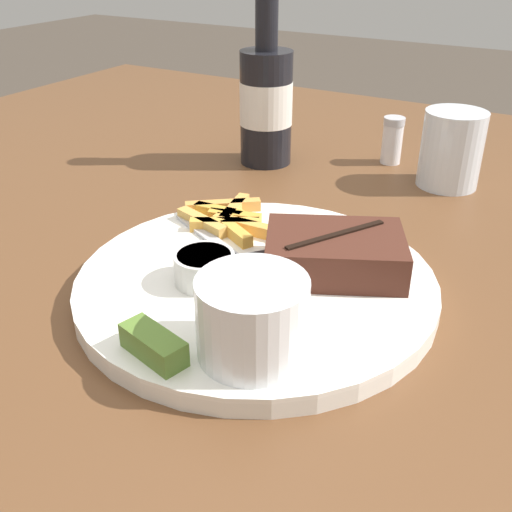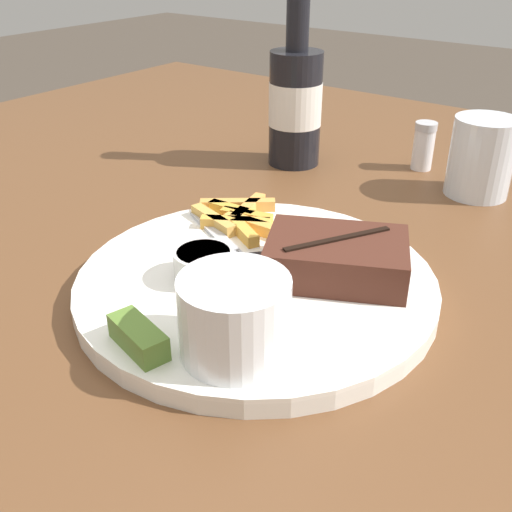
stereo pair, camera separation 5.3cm
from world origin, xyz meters
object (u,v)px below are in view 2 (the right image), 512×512
object	(u,v)px
dipping_sauce_cup	(204,264)
salt_shaker	(424,146)
knife_utensil	(294,256)
pickle_spear	(138,337)
fork_utensil	(218,235)
coleslaw_cup	(234,313)
steak_portion	(336,257)
beer_bottle	(295,101)
dinner_plate	(256,284)
drinking_glass	(481,157)

from	to	relation	value
dipping_sauce_cup	salt_shaker	xyz separation A→B (m)	(0.03, 0.42, -0.00)
knife_utensil	salt_shaker	distance (m)	0.35
dipping_sauce_cup	pickle_spear	world-z (taller)	dipping_sauce_cup
dipping_sauce_cup	fork_utensil	size ratio (longest dim) A/B	0.43
coleslaw_cup	knife_utensil	size ratio (longest dim) A/B	0.59
coleslaw_cup	knife_utensil	bearing A→B (deg)	106.54
steak_portion	dipping_sauce_cup	bearing A→B (deg)	-140.18
pickle_spear	beer_bottle	world-z (taller)	beer_bottle
pickle_spear	beer_bottle	size ratio (longest dim) A/B	0.24
coleslaw_cup	salt_shaker	distance (m)	0.49
salt_shaker	knife_utensil	bearing A→B (deg)	-86.95
knife_utensil	beer_bottle	xyz separation A→B (m)	(-0.17, 0.26, 0.07)
dinner_plate	fork_utensil	size ratio (longest dim) A/B	2.59
knife_utensil	salt_shaker	bearing A→B (deg)	43.24
beer_bottle	pickle_spear	bearing A→B (deg)	-70.72
pickle_spear	drinking_glass	xyz separation A→B (m)	(0.09, 0.48, 0.02)
steak_portion	knife_utensil	size ratio (longest dim) A/B	1.08
dipping_sauce_cup	pickle_spear	xyz separation A→B (m)	(0.03, -0.11, -0.01)
dipping_sauce_cup	beer_bottle	size ratio (longest dim) A/B	0.22
steak_portion	beer_bottle	distance (m)	0.35
steak_portion	fork_utensil	distance (m)	0.13
beer_bottle	salt_shaker	xyz separation A→B (m)	(0.15, 0.08, -0.05)
coleslaw_cup	fork_utensil	bearing A→B (deg)	133.82
drinking_glass	beer_bottle	bearing A→B (deg)	-170.52
dinner_plate	beer_bottle	xyz separation A→B (m)	(-0.16, 0.31, 0.08)
coleslaw_cup	salt_shaker	xyz separation A→B (m)	(-0.06, 0.49, -0.02)
dipping_sauce_cup	salt_shaker	bearing A→B (deg)	86.43
fork_utensil	salt_shaker	xyz separation A→B (m)	(0.07, 0.35, 0.01)
pickle_spear	fork_utensil	bearing A→B (deg)	111.89
dipping_sauce_cup	dinner_plate	bearing A→B (deg)	43.10
pickle_spear	beer_bottle	distance (m)	0.47
steak_portion	coleslaw_cup	distance (m)	0.14
drinking_glass	dipping_sauce_cup	bearing A→B (deg)	-107.10
salt_shaker	fork_utensil	bearing A→B (deg)	-101.18
dipping_sauce_cup	drinking_glass	size ratio (longest dim) A/B	0.56
dipping_sauce_cup	fork_utensil	bearing A→B (deg)	121.71
dinner_plate	pickle_spear	bearing A→B (deg)	-92.81
dinner_plate	dipping_sauce_cup	size ratio (longest dim) A/B	6.05
dinner_plate	steak_portion	world-z (taller)	steak_portion
salt_shaker	coleslaw_cup	bearing A→B (deg)	-82.90
steak_portion	coleslaw_cup	size ratio (longest dim) A/B	1.82
fork_utensil	knife_utensil	xyz separation A→B (m)	(0.09, 0.01, 0.00)
steak_portion	drinking_glass	world-z (taller)	drinking_glass
steak_portion	fork_utensil	size ratio (longest dim) A/B	1.18
coleslaw_cup	fork_utensil	size ratio (longest dim) A/B	0.65
pickle_spear	salt_shaker	xyz separation A→B (m)	(-0.00, 0.53, 0.00)
steak_portion	drinking_glass	distance (m)	0.31
fork_utensil	drinking_glass	distance (m)	0.35
fork_utensil	beer_bottle	distance (m)	0.29
dipping_sauce_cup	beer_bottle	xyz separation A→B (m)	(-0.13, 0.34, 0.05)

